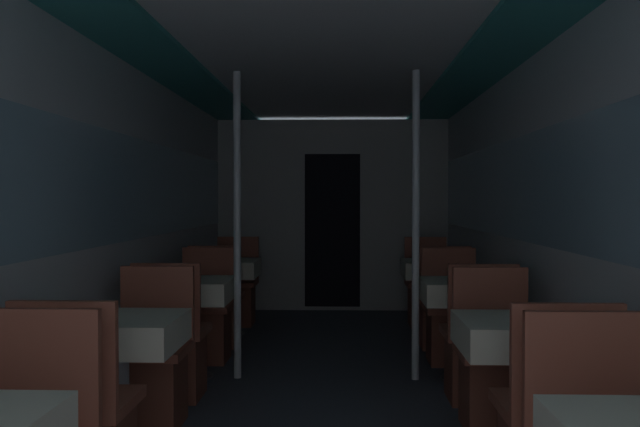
# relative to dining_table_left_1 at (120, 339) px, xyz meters

# --- Properties ---
(wall_left) EXTENTS (0.05, 9.57, 2.21)m
(wall_left) POSITION_rel_dining_table_left_1_xyz_m (-0.37, 1.02, 0.54)
(wall_left) COLOR silver
(wall_left) RESTS_ON ground_plane
(wall_right) EXTENTS (0.05, 9.57, 2.21)m
(wall_right) POSITION_rel_dining_table_left_1_xyz_m (2.34, 1.02, 0.54)
(wall_right) COLOR silver
(wall_right) RESTS_ON ground_plane
(ceiling_panel) EXTENTS (2.72, 9.57, 0.07)m
(ceiling_panel) POSITION_rel_dining_table_left_1_xyz_m (0.98, 1.02, 1.65)
(ceiling_panel) COLOR silver
(ceiling_panel) RESTS_ON wall_left
(bulkhead_far) EXTENTS (2.66, 0.09, 2.21)m
(bulkhead_far) POSITION_rel_dining_table_left_1_xyz_m (0.98, 4.81, 0.50)
(bulkhead_far) COLOR #A8A8A3
(bulkhead_far) RESTS_ON ground_plane
(dining_table_left_1) EXTENTS (0.59, 0.59, 0.71)m
(dining_table_left_1) POSITION_rel_dining_table_left_1_xyz_m (0.00, 0.00, 0.00)
(dining_table_left_1) COLOR #4C4C51
(dining_table_left_1) RESTS_ON ground_plane
(chair_left_far_1) EXTENTS (0.43, 0.43, 0.90)m
(chair_left_far_1) POSITION_rel_dining_table_left_1_xyz_m (0.00, 0.54, -0.32)
(chair_left_far_1) COLOR brown
(chair_left_far_1) RESTS_ON ground_plane
(dining_table_left_2) EXTENTS (0.59, 0.59, 0.71)m
(dining_table_left_2) POSITION_rel_dining_table_left_1_xyz_m (0.00, 1.63, 0.00)
(dining_table_left_2) COLOR #4C4C51
(dining_table_left_2) RESTS_ON ground_plane
(chair_left_near_2) EXTENTS (0.43, 0.43, 0.90)m
(chair_left_near_2) POSITION_rel_dining_table_left_1_xyz_m (0.00, 1.09, -0.32)
(chair_left_near_2) COLOR brown
(chair_left_near_2) RESTS_ON ground_plane
(chair_left_far_2) EXTENTS (0.43, 0.43, 0.90)m
(chair_left_far_2) POSITION_rel_dining_table_left_1_xyz_m (0.00, 2.18, -0.32)
(chair_left_far_2) COLOR brown
(chair_left_far_2) RESTS_ON ground_plane
(support_pole_left_2) EXTENTS (0.05, 0.05, 2.21)m
(support_pole_left_2) POSITION_rel_dining_table_left_1_xyz_m (0.34, 1.63, 0.50)
(support_pole_left_2) COLOR silver
(support_pole_left_2) RESTS_ON ground_plane
(dining_table_left_3) EXTENTS (0.59, 0.59, 0.71)m
(dining_table_left_3) POSITION_rel_dining_table_left_1_xyz_m (0.00, 3.27, 0.00)
(dining_table_left_3) COLOR #4C4C51
(dining_table_left_3) RESTS_ON ground_plane
(chair_left_near_3) EXTENTS (0.43, 0.43, 0.90)m
(chair_left_near_3) POSITION_rel_dining_table_left_1_xyz_m (0.00, 2.72, -0.32)
(chair_left_near_3) COLOR brown
(chair_left_near_3) RESTS_ON ground_plane
(chair_left_far_3) EXTENTS (0.43, 0.43, 0.90)m
(chair_left_far_3) POSITION_rel_dining_table_left_1_xyz_m (0.00, 3.81, -0.32)
(chair_left_far_3) COLOR brown
(chair_left_far_3) RESTS_ON ground_plane
(dining_table_right_1) EXTENTS (0.59, 0.59, 0.71)m
(dining_table_right_1) POSITION_rel_dining_table_left_1_xyz_m (1.97, 0.00, 0.00)
(dining_table_right_1) COLOR #4C4C51
(dining_table_right_1) RESTS_ON ground_plane
(chair_right_far_1) EXTENTS (0.43, 0.43, 0.90)m
(chair_right_far_1) POSITION_rel_dining_table_left_1_xyz_m (1.97, 0.54, -0.32)
(chair_right_far_1) COLOR brown
(chair_right_far_1) RESTS_ON ground_plane
(dining_table_right_2) EXTENTS (0.59, 0.59, 0.71)m
(dining_table_right_2) POSITION_rel_dining_table_left_1_xyz_m (1.97, 1.63, 0.00)
(dining_table_right_2) COLOR #4C4C51
(dining_table_right_2) RESTS_ON ground_plane
(chair_right_near_2) EXTENTS (0.43, 0.43, 0.90)m
(chair_right_near_2) POSITION_rel_dining_table_left_1_xyz_m (1.97, 1.09, -0.32)
(chair_right_near_2) COLOR brown
(chair_right_near_2) RESTS_ON ground_plane
(chair_right_far_2) EXTENTS (0.43, 0.43, 0.90)m
(chair_right_far_2) POSITION_rel_dining_table_left_1_xyz_m (1.97, 2.18, -0.32)
(chair_right_far_2) COLOR brown
(chair_right_far_2) RESTS_ON ground_plane
(support_pole_right_2) EXTENTS (0.05, 0.05, 2.21)m
(support_pole_right_2) POSITION_rel_dining_table_left_1_xyz_m (1.62, 1.63, 0.50)
(support_pole_right_2) COLOR silver
(support_pole_right_2) RESTS_ON ground_plane
(dining_table_right_3) EXTENTS (0.59, 0.59, 0.71)m
(dining_table_right_3) POSITION_rel_dining_table_left_1_xyz_m (1.97, 3.27, 0.00)
(dining_table_right_3) COLOR #4C4C51
(dining_table_right_3) RESTS_ON ground_plane
(chair_right_near_3) EXTENTS (0.43, 0.43, 0.90)m
(chair_right_near_3) POSITION_rel_dining_table_left_1_xyz_m (1.97, 2.72, -0.32)
(chair_right_near_3) COLOR brown
(chair_right_near_3) RESTS_ON ground_plane
(chair_right_far_3) EXTENTS (0.43, 0.43, 0.90)m
(chair_right_far_3) POSITION_rel_dining_table_left_1_xyz_m (1.97, 3.81, -0.32)
(chair_right_far_3) COLOR brown
(chair_right_far_3) RESTS_ON ground_plane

